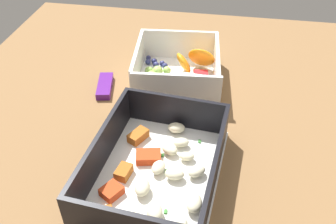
# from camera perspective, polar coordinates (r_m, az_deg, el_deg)

# --- Properties ---
(table_surface) EXTENTS (0.80, 0.80, 0.02)m
(table_surface) POSITION_cam_1_polar(r_m,az_deg,el_deg) (0.61, 0.80, -1.35)
(table_surface) COLOR brown
(table_surface) RESTS_ON ground
(pasta_container) EXTENTS (0.23, 0.18, 0.06)m
(pasta_container) POSITION_cam_1_polar(r_m,az_deg,el_deg) (0.50, -1.81, -8.66)
(pasta_container) COLOR white
(pasta_container) RESTS_ON table_surface
(fruit_bowl) EXTENTS (0.17, 0.16, 0.06)m
(fruit_bowl) POSITION_cam_1_polar(r_m,az_deg,el_deg) (0.68, 1.50, 6.27)
(fruit_bowl) COLOR white
(fruit_bowl) RESTS_ON table_surface
(candy_bar) EXTENTS (0.07, 0.04, 0.01)m
(candy_bar) POSITION_cam_1_polar(r_m,az_deg,el_deg) (0.67, -9.65, 3.96)
(candy_bar) COLOR #51197A
(candy_bar) RESTS_ON table_surface
(paper_cup_liner) EXTENTS (0.04, 0.04, 0.02)m
(paper_cup_liner) POSITION_cam_1_polar(r_m,az_deg,el_deg) (0.79, 1.09, 10.34)
(paper_cup_liner) COLOR white
(paper_cup_liner) RESTS_ON table_surface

